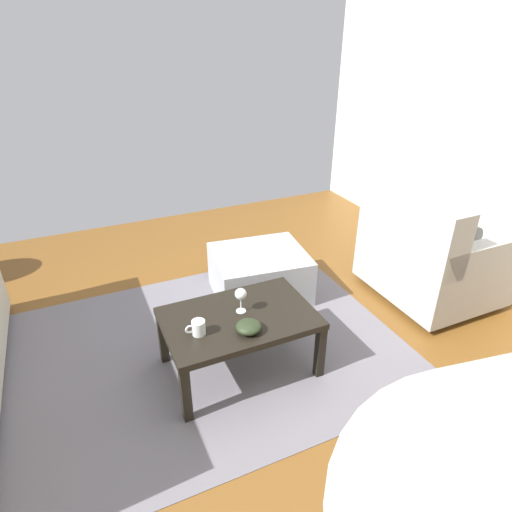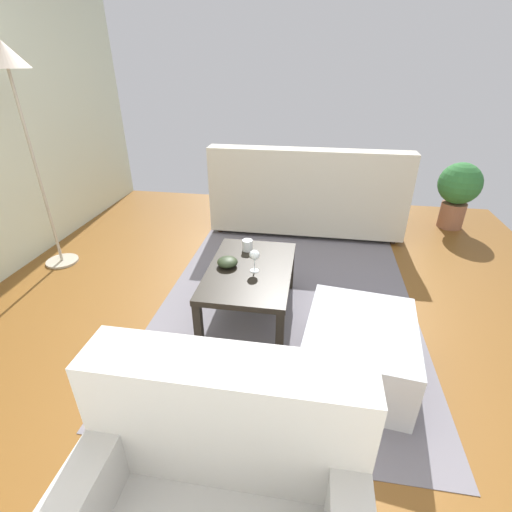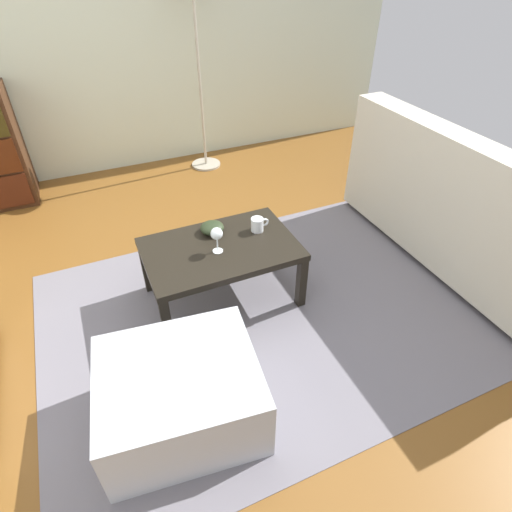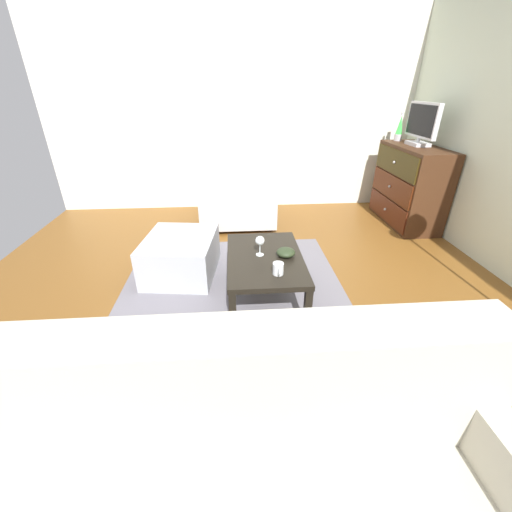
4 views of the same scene
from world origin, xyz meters
name	(u,v)px [view 4 (image 4 of 4)]	position (x,y,z in m)	size (l,w,h in m)	color
ground_plane	(257,301)	(0.00, 0.00, -0.03)	(5.25, 5.05, 0.05)	brown
wall_plain_left	(243,109)	(-2.38, 0.00, 1.28)	(0.12, 5.05, 2.56)	silver
area_rug	(234,314)	(0.20, -0.20, 0.00)	(2.60, 1.90, 0.01)	slate
dresser	(409,186)	(-1.55, 1.97, 0.47)	(1.05, 0.49, 0.93)	#3D2313
tv	(422,123)	(-1.61, 2.00, 1.17)	(0.60, 0.18, 0.46)	silver
lava_lamp	(400,128)	(-1.97, 1.93, 1.08)	(0.09, 0.09, 0.33)	#B7B7BC
coffee_table	(265,262)	(0.01, 0.06, 0.35)	(0.88, 0.57, 0.40)	black
wine_glass	(260,241)	(-0.02, 0.02, 0.51)	(0.07, 0.07, 0.16)	silver
mug	(278,269)	(0.28, 0.12, 0.44)	(0.11, 0.08, 0.08)	silver
bowl_decorative	(286,252)	(0.02, 0.21, 0.43)	(0.14, 0.14, 0.06)	#242F1B
armchair	(237,197)	(-1.62, -0.12, 0.36)	(0.80, 0.89, 0.88)	#332319
ottoman	(181,256)	(-0.45, -0.66, 0.18)	(0.70, 0.60, 0.36)	#A6AAB1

